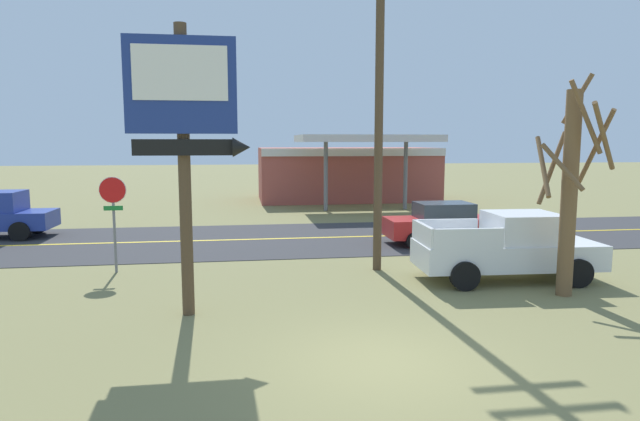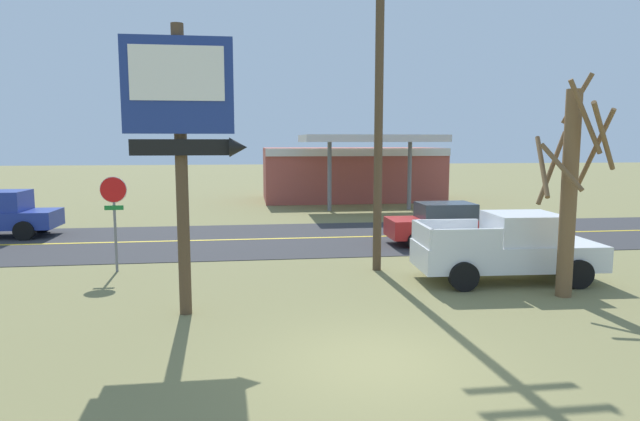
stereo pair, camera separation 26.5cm
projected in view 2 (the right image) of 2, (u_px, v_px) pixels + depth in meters
name	position (u px, v px, depth m)	size (l,w,h in m)	color
ground_plane	(377.00, 364.00, 9.84)	(180.00, 180.00, 0.00)	olive
road_asphalt	(304.00, 238.00, 22.62)	(140.00, 8.00, 0.02)	#333335
road_centre_line	(304.00, 238.00, 22.62)	(126.00, 0.20, 0.01)	gold
motel_sign	(182.00, 121.00, 12.05)	(2.69, 0.54, 6.57)	brown
stop_sign	(114.00, 207.00, 16.56)	(0.80, 0.08, 2.95)	slate
utility_pole	(379.00, 98.00, 16.40)	(2.14, 0.26, 9.92)	brown
bare_tree	(570.00, 186.00, 13.79)	(2.02, 2.01, 5.72)	brown
gas_station	(352.00, 172.00, 37.45)	(12.00, 11.50, 4.40)	#A84C42
pickup_white_parked_on_lawn	(509.00, 248.00, 15.64)	(5.28, 2.42, 1.96)	silver
car_red_near_lane	(442.00, 223.00, 21.23)	(4.20, 2.00, 1.64)	red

